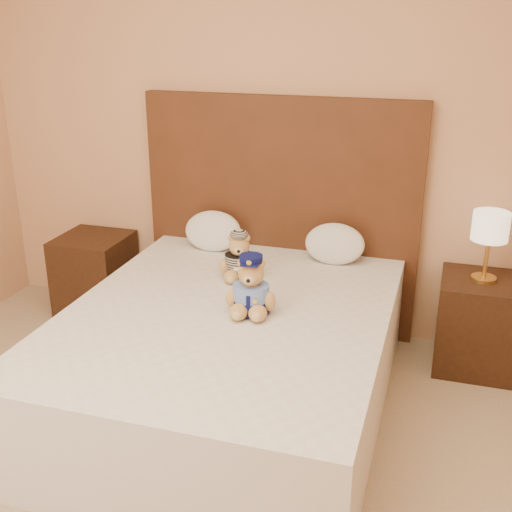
% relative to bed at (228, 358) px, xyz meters
% --- Properties ---
extents(room_walls, '(4.04, 4.52, 2.72)m').
position_rel_bed_xyz_m(room_walls, '(0.00, -0.74, 1.53)').
color(room_walls, tan).
rests_on(room_walls, ground).
extents(bed, '(1.60, 2.00, 0.55)m').
position_rel_bed_xyz_m(bed, '(0.00, 0.00, 0.00)').
color(bed, white).
rests_on(bed, ground).
extents(headboard, '(1.75, 0.08, 1.50)m').
position_rel_bed_xyz_m(headboard, '(0.00, 1.01, 0.47)').
color(headboard, '#4E2817').
rests_on(headboard, ground).
extents(nightstand_left, '(0.45, 0.45, 0.55)m').
position_rel_bed_xyz_m(nightstand_left, '(-1.25, 0.80, -0.00)').
color(nightstand_left, '#331C10').
rests_on(nightstand_left, ground).
extents(nightstand_right, '(0.45, 0.45, 0.55)m').
position_rel_bed_xyz_m(nightstand_right, '(1.25, 0.80, -0.00)').
color(nightstand_right, '#331C10').
rests_on(nightstand_right, ground).
extents(lamp, '(0.20, 0.20, 0.40)m').
position_rel_bed_xyz_m(lamp, '(1.25, 0.80, 0.57)').
color(lamp, gold).
rests_on(lamp, nightstand_right).
extents(teddy_police, '(0.29, 0.28, 0.31)m').
position_rel_bed_xyz_m(teddy_police, '(0.12, 0.01, 0.43)').
color(teddy_police, '#AF8444').
rests_on(teddy_police, bed).
extents(teddy_prisoner, '(0.29, 0.28, 0.27)m').
position_rel_bed_xyz_m(teddy_prisoner, '(-0.08, 0.42, 0.41)').
color(teddy_prisoner, '#AF8444').
rests_on(teddy_prisoner, bed).
extents(pillow_left, '(0.37, 0.24, 0.26)m').
position_rel_bed_xyz_m(pillow_left, '(-0.39, 0.83, 0.41)').
color(pillow_left, white).
rests_on(pillow_left, bed).
extents(pillow_right, '(0.36, 0.23, 0.25)m').
position_rel_bed_xyz_m(pillow_right, '(0.39, 0.83, 0.40)').
color(pillow_right, white).
rests_on(pillow_right, bed).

